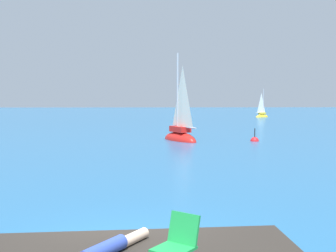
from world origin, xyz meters
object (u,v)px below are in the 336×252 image
Objects in this scene: sailboat_near at (180,135)px; marker_buoy at (255,141)px; beach_chair at (178,240)px; sailboat_far at (262,115)px; person_sunbather at (109,248)px.

sailboat_near reaches higher than marker_buoy.
sailboat_far is at bearing -157.54° from beach_chair.
sailboat_near is 4.94m from marker_buoy.
sailboat_near is 22.87m from person_sunbather.
sailboat_far reaches higher than marker_buoy.
person_sunbather is 23.40m from marker_buoy.
person_sunbather is at bearing -107.63° from marker_buoy.
sailboat_far is at bearing 17.20° from person_sunbather.
sailboat_far is 4.95× the size of beach_chair.
marker_buoy is (-6.64, -26.56, -0.21)m from sailboat_far.
sailboat_near is at bearing 174.52° from marker_buoy.
beach_chair is (-1.13, -23.40, 0.86)m from sailboat_near.
sailboat_near reaches higher than beach_chair.
beach_chair is (-12.67, -49.49, 1.00)m from sailboat_far.
sailboat_near is 28.53m from sailboat_far.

